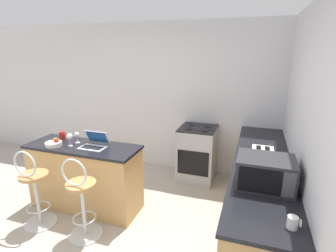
{
  "coord_description": "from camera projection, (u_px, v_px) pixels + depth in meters",
  "views": [
    {
      "loc": [
        1.6,
        -2.05,
        2.13
      ],
      "look_at": [
        0.37,
        1.57,
        1.01
      ],
      "focal_mm": 28.0,
      "sensor_mm": 36.0,
      "label": 1
    }
  ],
  "objects": [
    {
      "name": "wall_back",
      "position": [
        162.0,
        98.0,
        4.7
      ],
      "size": [
        12.0,
        0.06,
        2.6
      ],
      "color": "silver",
      "rests_on": "ground_plane"
    },
    {
      "name": "bar_stool_far",
      "position": [
        81.0,
        200.0,
        2.98
      ],
      "size": [
        0.4,
        0.4,
        1.02
      ],
      "color": "silver",
      "rests_on": "ground_plane"
    },
    {
      "name": "counter_right",
      "position": [
        259.0,
        196.0,
        3.11
      ],
      "size": [
        0.64,
        2.82,
        0.91
      ],
      "color": "tan",
      "rests_on": "ground_plane"
    },
    {
      "name": "mug_red",
      "position": [
        62.0,
        135.0,
        3.72
      ],
      "size": [
        0.1,
        0.08,
        0.1
      ],
      "color": "red",
      "rests_on": "breakfast_bar"
    },
    {
      "name": "laptop",
      "position": [
        95.0,
        143.0,
        3.41
      ],
      "size": [
        0.33,
        0.27,
        0.2
      ],
      "color": "silver",
      "rests_on": "breakfast_bar"
    },
    {
      "name": "mug_white",
      "position": [
        293.0,
        223.0,
        1.85
      ],
      "size": [
        0.09,
        0.08,
        0.09
      ],
      "color": "white",
      "rests_on": "counter_right"
    },
    {
      "name": "wall_right",
      "position": [
        317.0,
        166.0,
        1.95
      ],
      "size": [
        0.06,
        12.0,
        2.6
      ],
      "color": "silver",
      "rests_on": "ground_plane"
    },
    {
      "name": "ground_plane",
      "position": [
        93.0,
        246.0,
        2.96
      ],
      "size": [
        20.0,
        20.0,
        0.0
      ],
      "primitive_type": "plane",
      "color": "#ADA393"
    },
    {
      "name": "fruit_bowl",
      "position": [
        54.0,
        143.0,
        3.44
      ],
      "size": [
        0.21,
        0.21,
        0.1
      ],
      "color": "silver",
      "rests_on": "breakfast_bar"
    },
    {
      "name": "toaster",
      "position": [
        262.0,
        155.0,
        2.93
      ],
      "size": [
        0.25,
        0.24,
        0.16
      ],
      "color": "silver",
      "rests_on": "counter_right"
    },
    {
      "name": "breakfast_bar",
      "position": [
        85.0,
        177.0,
        3.59
      ],
      "size": [
        1.53,
        0.56,
        0.91
      ],
      "color": "tan",
      "rests_on": "ground_plane"
    },
    {
      "name": "wine_glass_tall",
      "position": [
        77.0,
        135.0,
        3.53
      ],
      "size": [
        0.07,
        0.07,
        0.15
      ],
      "color": "silver",
      "rests_on": "breakfast_bar"
    },
    {
      "name": "wine_glass_short",
      "position": [
        70.0,
        137.0,
        3.41
      ],
      "size": [
        0.08,
        0.08,
        0.17
      ],
      "color": "silver",
      "rests_on": "breakfast_bar"
    },
    {
      "name": "microwave",
      "position": [
        265.0,
        172.0,
        2.4
      ],
      "size": [
        0.51,
        0.4,
        0.28
      ],
      "color": "#2D2D30",
      "rests_on": "counter_right"
    },
    {
      "name": "stove_range",
      "position": [
        197.0,
        154.0,
        4.39
      ],
      "size": [
        0.59,
        0.61,
        0.92
      ],
      "color": "#9EA3A8",
      "rests_on": "ground_plane"
    },
    {
      "name": "bar_stool_near",
      "position": [
        35.0,
        190.0,
        3.19
      ],
      "size": [
        0.4,
        0.4,
        1.02
      ],
      "color": "silver",
      "rests_on": "ground_plane"
    }
  ]
}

